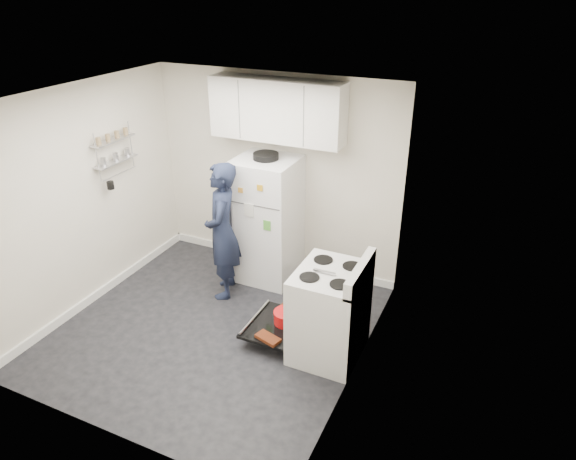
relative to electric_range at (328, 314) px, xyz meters
The scene contains 7 objects.
room 1.49m from the electric_range, behind, with size 3.21×3.21×2.51m.
electric_range is the anchor object (origin of this frame).
open_oven_door 0.62m from the electric_range, behind, with size 0.55×0.72×0.21m.
refrigerator 1.68m from the electric_range, 138.10° to the left, with size 0.72×0.74×1.63m.
upper_cabinets 2.38m from the electric_range, 132.27° to the left, with size 1.60×0.33×0.70m, color silver.
wall_shelf_rack 3.05m from the electric_range, behind, with size 0.14×0.60×0.61m.
person 1.64m from the electric_range, 160.82° to the left, with size 0.60×0.40×1.65m, color #171E34.
Camera 1 is at (2.64, -3.82, 3.47)m, focal length 32.00 mm.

